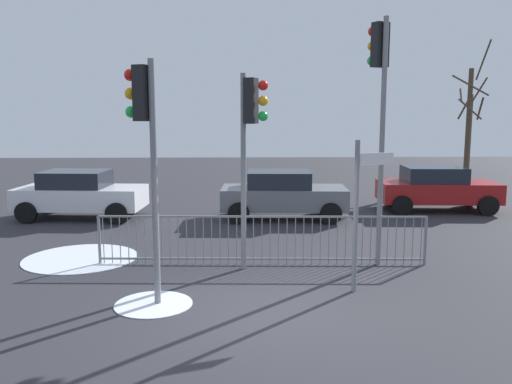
{
  "coord_description": "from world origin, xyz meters",
  "views": [
    {
      "loc": [
        -0.45,
        -8.22,
        3.26
      ],
      "look_at": [
        -0.11,
        3.52,
        1.48
      ],
      "focal_mm": 37.23,
      "sensor_mm": 36.0,
      "label": 1
    }
  ],
  "objects_px": {
    "car_red_mid": "(436,188)",
    "car_white_trailing": "(80,194)",
    "traffic_light_foreground_right": "(250,127)",
    "traffic_light_mid_right": "(145,127)",
    "bare_tree_left": "(468,130)",
    "bare_tree_centre": "(469,121)",
    "traffic_light_foreground_left": "(380,87)",
    "car_grey_near": "(283,194)",
    "direction_sign_post": "(359,207)"
  },
  "relations": [
    {
      "from": "car_red_mid",
      "to": "car_white_trailing",
      "type": "distance_m",
      "value": 11.49
    },
    {
      "from": "traffic_light_foreground_right",
      "to": "traffic_light_mid_right",
      "type": "bearing_deg",
      "value": -23.21
    },
    {
      "from": "traffic_light_foreground_right",
      "to": "bare_tree_left",
      "type": "relative_size",
      "value": 0.89
    },
    {
      "from": "traffic_light_foreground_right",
      "to": "bare_tree_centre",
      "type": "distance_m",
      "value": 16.61
    },
    {
      "from": "car_white_trailing",
      "to": "traffic_light_foreground_left",
      "type": "bearing_deg",
      "value": -28.93
    },
    {
      "from": "traffic_light_foreground_right",
      "to": "car_grey_near",
      "type": "height_order",
      "value": "traffic_light_foreground_right"
    },
    {
      "from": "direction_sign_post",
      "to": "car_red_mid",
      "type": "bearing_deg",
      "value": 42.31
    },
    {
      "from": "traffic_light_foreground_right",
      "to": "direction_sign_post",
      "type": "xyz_separation_m",
      "value": [
        1.93,
        -1.4,
        -1.39
      ]
    },
    {
      "from": "traffic_light_foreground_left",
      "to": "car_grey_near",
      "type": "relative_size",
      "value": 1.34
    },
    {
      "from": "traffic_light_foreground_left",
      "to": "bare_tree_centre",
      "type": "relative_size",
      "value": 0.81
    },
    {
      "from": "car_red_mid",
      "to": "bare_tree_centre",
      "type": "xyz_separation_m",
      "value": [
        3.86,
        6.66,
        2.08
      ]
    },
    {
      "from": "direction_sign_post",
      "to": "traffic_light_foreground_left",
      "type": "bearing_deg",
      "value": 48.33
    },
    {
      "from": "car_white_trailing",
      "to": "bare_tree_centre",
      "type": "distance_m",
      "value": 17.2
    },
    {
      "from": "car_grey_near",
      "to": "bare_tree_left",
      "type": "height_order",
      "value": "bare_tree_left"
    },
    {
      "from": "traffic_light_mid_right",
      "to": "traffic_light_foreground_left",
      "type": "bearing_deg",
      "value": -37.63
    },
    {
      "from": "direction_sign_post",
      "to": "car_grey_near",
      "type": "xyz_separation_m",
      "value": [
        -0.85,
        6.74,
        -0.8
      ]
    },
    {
      "from": "traffic_light_foreground_left",
      "to": "direction_sign_post",
      "type": "bearing_deg",
      "value": -138.55
    },
    {
      "from": "car_white_trailing",
      "to": "car_grey_near",
      "type": "bearing_deg",
      "value": 2.2
    },
    {
      "from": "car_red_mid",
      "to": "car_grey_near",
      "type": "bearing_deg",
      "value": -164.13
    },
    {
      "from": "car_white_trailing",
      "to": "traffic_light_foreground_right",
      "type": "bearing_deg",
      "value": -42.85
    },
    {
      "from": "direction_sign_post",
      "to": "car_grey_near",
      "type": "height_order",
      "value": "direction_sign_post"
    },
    {
      "from": "traffic_light_mid_right",
      "to": "direction_sign_post",
      "type": "relative_size",
      "value": 1.48
    },
    {
      "from": "car_grey_near",
      "to": "car_red_mid",
      "type": "distance_m",
      "value": 5.33
    },
    {
      "from": "direction_sign_post",
      "to": "bare_tree_left",
      "type": "height_order",
      "value": "bare_tree_left"
    },
    {
      "from": "direction_sign_post",
      "to": "car_red_mid",
      "type": "relative_size",
      "value": 0.71
    },
    {
      "from": "bare_tree_left",
      "to": "car_red_mid",
      "type": "bearing_deg",
      "value": -117.38
    },
    {
      "from": "traffic_light_foreground_left",
      "to": "bare_tree_left",
      "type": "bearing_deg",
      "value": 35.82
    },
    {
      "from": "direction_sign_post",
      "to": "bare_tree_centre",
      "type": "xyz_separation_m",
      "value": [
        8.21,
        14.55,
        1.28
      ]
    },
    {
      "from": "bare_tree_centre",
      "to": "car_white_trailing",
      "type": "bearing_deg",
      "value": -153.69
    },
    {
      "from": "traffic_light_foreground_left",
      "to": "traffic_light_mid_right",
      "type": "relative_size",
      "value": 1.26
    },
    {
      "from": "traffic_light_foreground_right",
      "to": "bare_tree_left",
      "type": "bearing_deg",
      "value": 165.56
    },
    {
      "from": "direction_sign_post",
      "to": "traffic_light_foreground_right",
      "type": "bearing_deg",
      "value": 125.29
    },
    {
      "from": "traffic_light_foreground_right",
      "to": "car_grey_near",
      "type": "bearing_deg",
      "value": -171.65
    },
    {
      "from": "car_white_trailing",
      "to": "bare_tree_left",
      "type": "height_order",
      "value": "bare_tree_left"
    },
    {
      "from": "direction_sign_post",
      "to": "bare_tree_left",
      "type": "distance_m",
      "value": 21.8
    },
    {
      "from": "car_red_mid",
      "to": "bare_tree_centre",
      "type": "height_order",
      "value": "bare_tree_centre"
    },
    {
      "from": "traffic_light_foreground_right",
      "to": "car_grey_near",
      "type": "xyz_separation_m",
      "value": [
        1.09,
        5.34,
        -2.19
      ]
    },
    {
      "from": "car_red_mid",
      "to": "bare_tree_left",
      "type": "bearing_deg",
      "value": 66.02
    },
    {
      "from": "traffic_light_foreground_left",
      "to": "car_grey_near",
      "type": "distance_m",
      "value": 5.99
    },
    {
      "from": "traffic_light_foreground_left",
      "to": "bare_tree_centre",
      "type": "xyz_separation_m",
      "value": [
        7.45,
        12.74,
        -0.93
      ]
    },
    {
      "from": "traffic_light_mid_right",
      "to": "direction_sign_post",
      "type": "distance_m",
      "value": 4.0
    },
    {
      "from": "car_grey_near",
      "to": "bare_tree_centre",
      "type": "bearing_deg",
      "value": 43.44
    },
    {
      "from": "direction_sign_post",
      "to": "car_white_trailing",
      "type": "height_order",
      "value": "direction_sign_post"
    },
    {
      "from": "car_white_trailing",
      "to": "bare_tree_left",
      "type": "relative_size",
      "value": 0.86
    },
    {
      "from": "car_red_mid",
      "to": "car_white_trailing",
      "type": "relative_size",
      "value": 0.99
    },
    {
      "from": "traffic_light_foreground_right",
      "to": "car_red_mid",
      "type": "xyz_separation_m",
      "value": [
        6.29,
        6.49,
        -2.19
      ]
    },
    {
      "from": "traffic_light_mid_right",
      "to": "traffic_light_foreground_right",
      "type": "relative_size",
      "value": 1.02
    },
    {
      "from": "traffic_light_foreground_left",
      "to": "car_red_mid",
      "type": "distance_m",
      "value": 7.68
    },
    {
      "from": "traffic_light_mid_right",
      "to": "car_red_mid",
      "type": "distance_m",
      "value": 11.84
    },
    {
      "from": "traffic_light_foreground_right",
      "to": "bare_tree_centre",
      "type": "relative_size",
      "value": 0.63
    }
  ]
}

